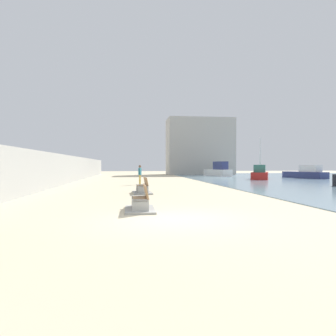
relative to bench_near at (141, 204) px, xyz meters
name	(u,v)px	position (x,y,z in m)	size (l,w,h in m)	color
ground_plane	(146,184)	(0.99, 16.06, -0.23)	(120.00, 120.00, 0.00)	beige
seawall	(60,170)	(-6.51, 16.06, 1.08)	(0.80, 64.00, 2.63)	#9E9E99
bench_near	(141,204)	(0.00, 0.00, 0.00)	(1.11, 2.10, 0.98)	#9E9E99
bench_far	(143,189)	(0.33, 7.10, 0.00)	(1.22, 2.16, 0.98)	#9E9E99
person_walking	(140,173)	(0.39, 15.24, 0.78)	(0.29, 0.50, 1.73)	gold
boat_nearest	(218,171)	(13.14, 34.89, 0.61)	(3.17, 6.21, 2.24)	white
boat_distant	(260,174)	(14.91, 23.38, 0.45)	(3.96, 5.58, 5.06)	red
boat_outer	(306,173)	(21.98, 25.44, 0.42)	(3.09, 6.52, 1.68)	navy
harbor_building	(200,147)	(12.22, 44.06, 4.90)	(12.00, 6.00, 10.26)	#ADAAA3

